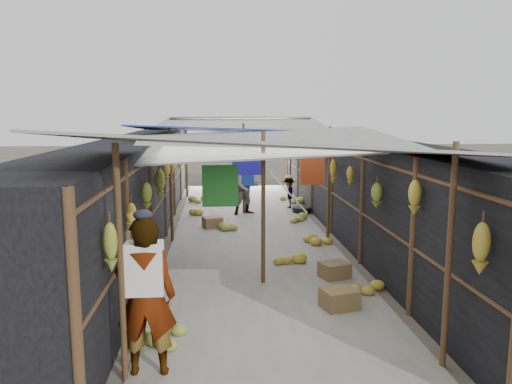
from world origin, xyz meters
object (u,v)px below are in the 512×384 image
object	(u,v)px
vendor_elderly	(146,297)
shopper_blue	(247,187)
black_basin	(302,210)
vendor_seated	(289,193)
crate_near	(339,299)

from	to	relation	value
vendor_elderly	shopper_blue	xyz separation A→B (m)	(1.65, 8.79, -0.10)
black_basin	vendor_seated	distance (m)	0.83
crate_near	black_basin	xyz separation A→B (m)	(0.67, 7.23, -0.07)
black_basin	vendor_seated	world-z (taller)	vendor_seated
crate_near	vendor_elderly	bearing A→B (deg)	-161.61
black_basin	vendor_seated	size ratio (longest dim) A/B	0.58
shopper_blue	crate_near	bearing A→B (deg)	-103.08
black_basin	vendor_elderly	size ratio (longest dim) A/B	0.31
vendor_elderly	shopper_blue	distance (m)	8.95
black_basin	shopper_blue	xyz separation A→B (m)	(-1.61, -0.11, 0.72)
vendor_elderly	vendor_seated	bearing A→B (deg)	-107.85
crate_near	shopper_blue	bearing A→B (deg)	83.17
crate_near	vendor_seated	distance (m)	7.92
crate_near	vendor_seated	xyz separation A→B (m)	(0.38, 7.90, 0.33)
crate_near	shopper_blue	size ratio (longest dim) A/B	0.32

